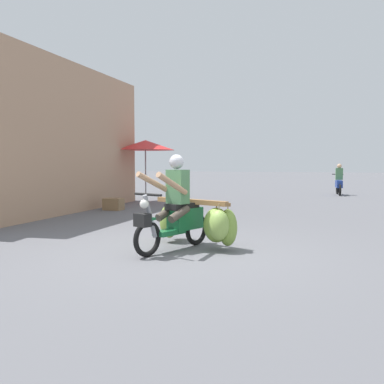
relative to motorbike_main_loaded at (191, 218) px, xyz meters
name	(u,v)px	position (x,y,z in m)	size (l,w,h in m)	color
ground_plane	(174,251)	(-0.17, -0.35, -0.52)	(120.00, 120.00, 0.00)	slate
motorbike_main_loaded	(191,218)	(0.00, 0.00, 0.00)	(1.62, 1.97, 1.58)	black
motorbike_distant_ahead_left	(339,182)	(2.74, 13.01, 0.05)	(0.50, 1.62, 1.40)	black
shopfront_building	(17,139)	(-6.69, 3.73, 1.63)	(4.05, 8.30, 4.28)	tan
market_umbrella_near_shop	(145,145)	(-4.12, 7.38, 1.57)	(2.13, 2.13, 2.27)	#99999E
produce_crate	(113,204)	(-4.01, 4.71, -0.34)	(0.56, 0.40, 0.36)	olive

